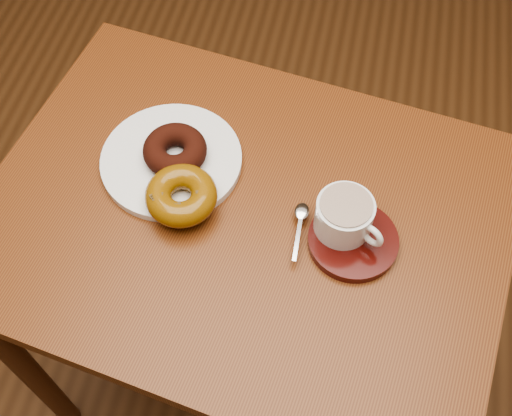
% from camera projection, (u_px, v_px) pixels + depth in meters
% --- Properties ---
extents(ground, '(6.00, 6.00, 0.00)m').
position_uv_depth(ground, '(170.00, 305.00, 1.80)').
color(ground, brown).
rests_on(ground, ground).
extents(cafe_table, '(0.93, 0.75, 0.79)m').
position_uv_depth(cafe_table, '(245.00, 250.00, 1.14)').
color(cafe_table, brown).
rests_on(cafe_table, ground).
extents(donut_plate, '(0.32, 0.32, 0.01)m').
position_uv_depth(donut_plate, '(171.00, 160.00, 1.08)').
color(donut_plate, white).
rests_on(donut_plate, cafe_table).
extents(donut_cinnamon, '(0.12, 0.12, 0.04)m').
position_uv_depth(donut_cinnamon, '(175.00, 150.00, 1.06)').
color(donut_cinnamon, '#34110A').
rests_on(donut_cinnamon, donut_plate).
extents(donut_caramel, '(0.13, 0.13, 0.04)m').
position_uv_depth(donut_caramel, '(181.00, 195.00, 1.01)').
color(donut_caramel, '#82540E').
rests_on(donut_caramel, donut_plate).
extents(saucer, '(0.18, 0.18, 0.01)m').
position_uv_depth(saucer, '(353.00, 241.00, 0.99)').
color(saucer, '#3B0B08').
rests_on(saucer, cafe_table).
extents(coffee_cup, '(0.11, 0.09, 0.06)m').
position_uv_depth(coffee_cup, '(345.00, 216.00, 0.97)').
color(coffee_cup, white).
rests_on(coffee_cup, saucer).
extents(teaspoon, '(0.02, 0.11, 0.01)m').
position_uv_depth(teaspoon, '(301.00, 217.00, 1.00)').
color(teaspoon, silver).
rests_on(teaspoon, saucer).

